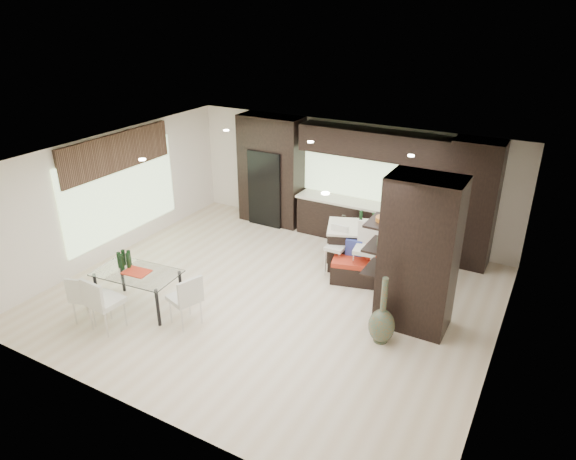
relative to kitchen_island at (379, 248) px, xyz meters
The scene contains 22 objects.
ground 2.54m from the kitchen_island, 122.56° to the right, with size 8.00×8.00×0.00m, color beige.
back_wall 2.14m from the kitchen_island, 134.02° to the left, with size 8.00×0.02×2.70m, color white.
left_wall 5.82m from the kitchen_island, 158.48° to the right, with size 0.02×7.00×2.70m, color white.
right_wall 3.51m from the kitchen_island, 38.45° to the right, with size 0.02×7.00×2.70m, color white.
ceiling 3.36m from the kitchen_island, 122.56° to the right, with size 8.00×7.00×0.02m, color white.
window_left 5.71m from the kitchen_island, 160.23° to the right, with size 0.04×3.20×1.90m, color #B2D199.
window_back 1.90m from the kitchen_island, 118.87° to the left, with size 3.40×0.04×1.20m, color #B2D199.
stone_accent 5.89m from the kitchen_island, 160.12° to the right, with size 0.08×3.00×0.80m, color brown.
ceiling_spots 3.20m from the kitchen_island, 125.92° to the right, with size 4.00×3.00×0.02m, color white.
back_cabinetry 1.63m from the kitchen_island, 128.52° to the left, with size 6.80×0.68×2.70m, color black.
refrigerator 3.44m from the kitchen_island, 162.68° to the left, with size 0.90×0.68×1.90m, color black.
partition_column 2.30m from the kitchen_island, 53.70° to the right, with size 1.20×0.80×2.70m, color black.
kitchen_island is the anchor object (origin of this frame).
stool_left 1.00m from the kitchen_island, 131.41° to the right, with size 0.37×0.37×0.84m, color silver.
stool_mid 0.79m from the kitchen_island, 90.00° to the right, with size 0.45×0.45×1.01m, color silver.
stool_right 1.03m from the kitchen_island, 50.08° to the right, with size 0.45×0.45×1.03m, color silver.
bench 0.84m from the kitchen_island, 91.41° to the right, with size 1.25×0.48×0.48m, color black.
floor_vase 2.65m from the kitchen_island, 68.87° to the right, with size 0.44×0.44×1.20m, color #454C37, non-canonical shape.
dining_table 4.90m from the kitchen_island, 132.00° to the right, with size 1.51×0.85×0.73m, color white.
chair_near 5.48m from the kitchen_island, 126.70° to the right, with size 0.51×0.51×0.93m, color silver.
chair_far 5.76m from the kitchen_island, 130.58° to the right, with size 0.46×0.46×0.86m, color silver.
chair_end 4.25m from the kitchen_island, 121.15° to the right, with size 0.48×0.48×0.90m, color silver.
Camera 1 is at (4.38, -7.28, 5.20)m, focal length 32.00 mm.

